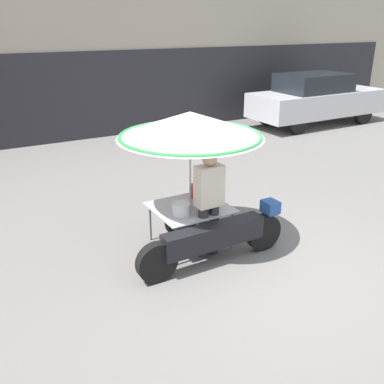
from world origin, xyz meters
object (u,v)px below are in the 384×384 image
Objects in this scene: parked_car at (316,99)px; vendor_motorcycle_cart at (193,143)px; vendor_person at (209,199)px; potted_plant at (344,98)px.

vendor_motorcycle_cart is at bearing -145.55° from parked_car.
parked_car reaches higher than vendor_person.
vendor_person reaches higher than potted_plant.
potted_plant is at bearing 31.91° from vendor_motorcycle_cart.
parked_car is (7.45, 5.48, -0.03)m from vendor_person.
vendor_person is 9.25m from parked_car.
vendor_motorcycle_cart is 0.80m from vendor_person.
vendor_motorcycle_cart reaches higher than parked_car.
parked_car is at bearing 34.45° from vendor_motorcycle_cart.
vendor_person is 0.34× the size of parked_car.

